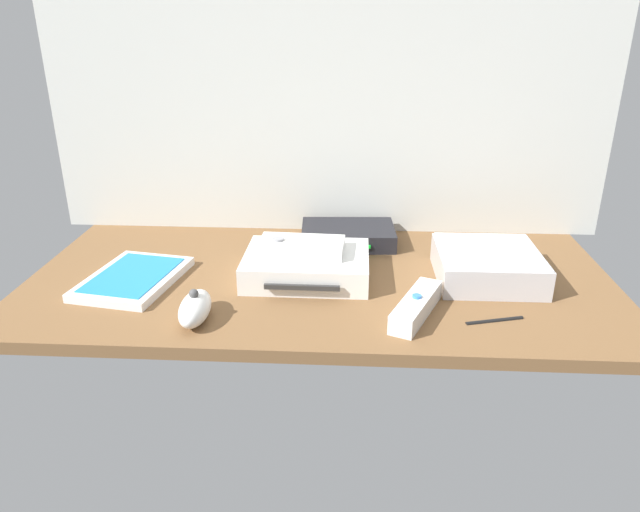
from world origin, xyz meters
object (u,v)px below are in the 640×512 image
(network_router, at_px, (348,235))
(remote_nunchuk, at_px, (195,308))
(remote_classic_pad, at_px, (301,247))
(game_case, at_px, (133,278))
(stylus_pen, at_px, (495,319))
(mini_computer, at_px, (488,265))
(game_console, at_px, (306,267))
(remote_wand, at_px, (416,306))

(network_router, xyz_separation_m, remote_nunchuk, (-0.22, -0.33, 0.00))
(network_router, bearing_deg, remote_classic_pad, -119.16)
(game_case, relative_size, remote_classic_pad, 1.42)
(remote_classic_pad, bearing_deg, stylus_pen, -22.81)
(mini_computer, height_order, game_case, mini_computer)
(mini_computer, bearing_deg, remote_classic_pad, -179.02)
(network_router, bearing_deg, remote_nunchuk, -127.02)
(game_console, xyz_separation_m, remote_classic_pad, (-0.01, 0.01, 0.03))
(mini_computer, bearing_deg, game_case, -175.31)
(game_case, xyz_separation_m, network_router, (0.36, 0.20, 0.01))
(network_router, bearing_deg, stylus_pen, -56.82)
(network_router, relative_size, stylus_pen, 2.07)
(network_router, relative_size, remote_classic_pad, 1.26)
(mini_computer, relative_size, remote_nunchuk, 1.69)
(remote_nunchuk, distance_m, remote_classic_pad, 0.22)
(remote_wand, relative_size, remote_classic_pad, 1.02)
(remote_nunchuk, bearing_deg, mini_computer, 19.07)
(remote_nunchuk, distance_m, stylus_pen, 0.44)
(remote_wand, height_order, remote_classic_pad, remote_classic_pad)
(remote_nunchuk, height_order, stylus_pen, remote_nunchuk)
(mini_computer, distance_m, network_router, 0.28)
(mini_computer, bearing_deg, network_router, 147.32)
(game_case, height_order, remote_wand, remote_wand)
(remote_wand, xyz_separation_m, remote_nunchuk, (-0.33, -0.03, 0.01))
(remote_nunchuk, relative_size, remote_classic_pad, 0.68)
(game_case, bearing_deg, network_router, 39.31)
(game_case, height_order, network_router, network_router)
(remote_classic_pad, bearing_deg, remote_wand, -32.86)
(game_console, bearing_deg, remote_wand, -34.51)
(mini_computer, relative_size, stylus_pen, 1.90)
(game_case, relative_size, stylus_pen, 2.34)
(game_console, bearing_deg, remote_classic_pad, 133.53)
(game_console, height_order, remote_wand, game_console)
(remote_wand, bearing_deg, mini_computer, 69.54)
(remote_wand, xyz_separation_m, stylus_pen, (0.12, -0.01, -0.01))
(network_router, distance_m, remote_nunchuk, 0.39)
(game_case, distance_m, remote_nunchuk, 0.19)
(mini_computer, bearing_deg, stylus_pen, -96.65)
(network_router, xyz_separation_m, remote_wand, (0.11, -0.29, -0.00))
(game_console, distance_m, game_case, 0.29)
(mini_computer, bearing_deg, remote_wand, -133.74)
(remote_nunchuk, bearing_deg, network_router, 54.41)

